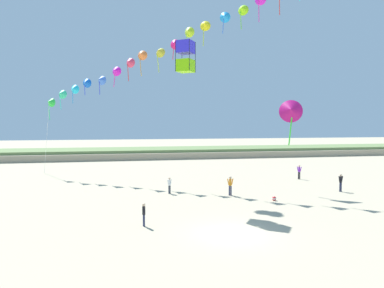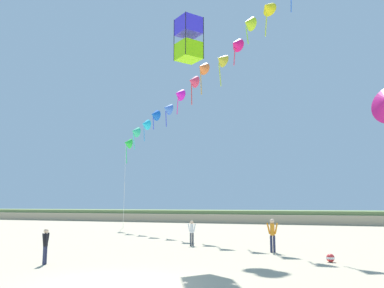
{
  "view_description": "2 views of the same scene",
  "coord_description": "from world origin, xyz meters",
  "views": [
    {
      "loc": [
        -6.05,
        -18.96,
        6.53
      ],
      "look_at": [
        -0.57,
        9.43,
        4.76
      ],
      "focal_mm": 32.0,
      "sensor_mm": 36.0,
      "label": 1
    },
    {
      "loc": [
        7.23,
        -11.59,
        2.49
      ],
      "look_at": [
        -0.56,
        8.16,
        5.67
      ],
      "focal_mm": 38.0,
      "sensor_mm": 36.0,
      "label": 2
    }
  ],
  "objects": [
    {
      "name": "beach_ball",
      "position": [
        6.16,
        7.68,
        0.18
      ],
      "size": [
        0.36,
        0.36,
        0.36
      ],
      "color": "red",
      "rests_on": "ground"
    },
    {
      "name": "kite_banner_string",
      "position": [
        -0.05,
        17.82,
        15.69
      ],
      "size": [
        32.66,
        19.11,
        23.13
      ],
      "color": "green"
    },
    {
      "name": "large_kite_low_lead",
      "position": [
        -1.16,
        9.17,
        12.01
      ],
      "size": [
        1.76,
        1.76,
        2.52
      ],
      "color": "#86E50D"
    },
    {
      "name": "dune_ridge",
      "position": [
        0.0,
        46.93,
        0.83
      ],
      "size": [
        120.0,
        11.54,
        1.68
      ],
      "color": "tan",
      "rests_on": "ground"
    },
    {
      "name": "person_near_left",
      "position": [
        -5.0,
        2.52,
        0.86
      ],
      "size": [
        0.2,
        0.52,
        1.49
      ],
      "color": "#282D4C",
      "rests_on": "ground"
    },
    {
      "name": "person_far_left",
      "position": [
        -2.16,
        12.19,
        0.88
      ],
      "size": [
        0.49,
        0.35,
        1.52
      ],
      "color": "#474C56",
      "rests_on": "ground"
    },
    {
      "name": "ground_plane",
      "position": [
        0.0,
        0.0,
        0.0
      ],
      "size": [
        240.0,
        240.0,
        0.0
      ],
      "primitive_type": "plane",
      "color": "tan"
    },
    {
      "name": "person_far_right",
      "position": [
        3.14,
        10.41,
        1.01
      ],
      "size": [
        0.61,
        0.24,
        1.74
      ],
      "color": "#282D4C",
      "rests_on": "ground"
    }
  ]
}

